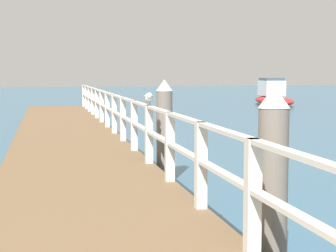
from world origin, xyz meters
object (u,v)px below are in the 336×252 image
at_px(dock_piling_near, 273,184).
at_px(seagull_foreground, 148,97).
at_px(dock_piling_far, 164,131).
at_px(boat_4, 273,96).

relative_size(dock_piling_near, seagull_foreground, 3.82).
bearing_deg(seagull_foreground, dock_piling_far, -119.73).
distance_m(seagull_foreground, boat_4, 25.73).
xyz_separation_m(dock_piling_far, seagull_foreground, (-0.38, -0.55, 0.62)).
relative_size(dock_piling_far, seagull_foreground, 3.82).
bearing_deg(seagull_foreground, dock_piling_near, 99.94).
height_order(dock_piling_far, seagull_foreground, dock_piling_far).
xyz_separation_m(dock_piling_near, seagull_foreground, (-0.38, 4.43, 0.62)).
bearing_deg(dock_piling_far, seagull_foreground, -124.76).
height_order(dock_piling_near, dock_piling_far, same).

